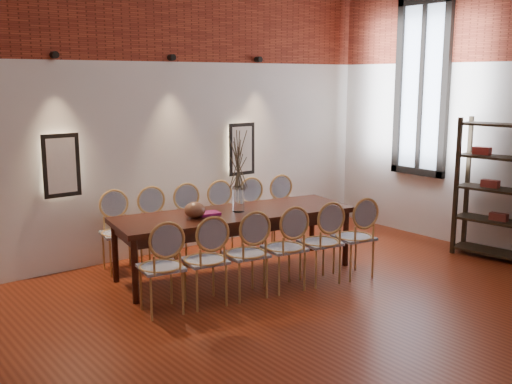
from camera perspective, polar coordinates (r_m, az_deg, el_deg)
floor at (r=5.54m, az=9.35°, el=-14.00°), size 7.00×7.00×0.02m
wall_back at (r=7.87m, az=-9.68°, el=8.51°), size 7.00×0.10×4.00m
niche_left at (r=7.31m, az=-18.13°, el=2.44°), size 0.36×0.06×0.66m
niche_right at (r=8.53m, az=-1.49°, el=4.12°), size 0.36×0.06×0.66m
spot_fixture_left at (r=7.22m, az=-18.65°, el=12.27°), size 0.08×0.10×0.08m
spot_fixture_mid at (r=7.85m, az=-8.04°, el=12.57°), size 0.08×0.10×0.08m
spot_fixture_right at (r=8.64m, az=0.23°, el=12.51°), size 0.08×0.10×0.08m
window_glass at (r=8.98m, az=15.55°, el=9.51°), size 0.02×0.78×2.38m
window_frame at (r=8.96m, az=15.48°, el=9.51°), size 0.08×0.90×2.50m
window_mullion at (r=8.96m, az=15.48°, el=9.51°), size 0.06×0.06×2.40m
dining_table at (r=7.12m, az=-1.99°, el=-4.86°), size 2.95×1.37×0.75m
chair_near_a at (r=6.00m, az=-9.05°, el=-7.07°), size 0.51×0.51×0.94m
chair_near_b at (r=6.16m, az=-4.88°, el=-6.48°), size 0.51×0.51×0.94m
chair_near_c at (r=6.36m, az=-0.95°, el=-5.90°), size 0.51×0.51×0.94m
chair_near_d at (r=6.58m, az=2.72°, el=-5.33°), size 0.51×0.51×0.94m
chair_near_e at (r=6.83m, az=6.14°, el=-4.78°), size 0.51×0.51×0.94m
chair_near_f at (r=7.10m, az=9.30°, el=-4.25°), size 0.51×0.51×0.94m
chair_far_a at (r=7.36m, az=-12.87°, el=-3.85°), size 0.51×0.51×0.94m
chair_far_b at (r=7.49m, az=-9.39°, el=-3.45°), size 0.51×0.51×0.94m
chair_far_c at (r=7.65m, az=-6.04°, el=-3.06°), size 0.51×0.51×0.94m
chair_far_d at (r=7.83m, az=-2.83°, el=-2.68°), size 0.51×0.51×0.94m
chair_far_e at (r=8.04m, az=0.21°, el=-2.31°), size 0.51×0.51×0.94m
chair_far_f at (r=8.27m, az=3.09°, el=-1.95°), size 0.51×0.51×0.94m
vase at (r=7.01m, az=-1.69°, el=-0.68°), size 0.14×0.14×0.30m
dried_branches at (r=6.94m, az=-1.71°, el=2.96°), size 0.50×0.50×0.70m
bowl at (r=6.75m, az=-5.85°, el=-1.72°), size 0.24×0.24×0.18m
book at (r=6.90m, az=-4.60°, el=-2.06°), size 0.29×0.22×0.03m
shelving_rack at (r=8.20m, az=21.98°, el=0.22°), size 0.52×1.04×1.80m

